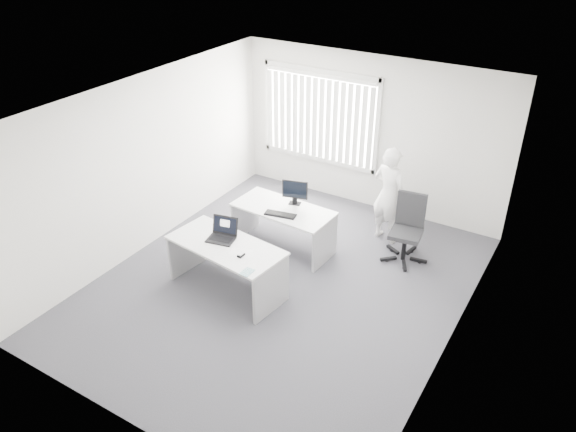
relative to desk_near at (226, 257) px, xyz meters
The scene contains 18 objects.
ground 0.97m from the desk_near, 36.59° to the left, with size 6.00×6.00×0.00m, color #53525A.
wall_back 3.63m from the desk_near, 79.66° to the left, with size 5.00×0.02×2.80m, color silver.
wall_front 2.74m from the desk_near, 75.96° to the right, with size 5.00×0.02×2.80m, color silver.
wall_left 2.10m from the desk_near, 165.88° to the left, with size 0.02×6.00×2.80m, color silver.
wall_right 3.28m from the desk_near, ahead, with size 0.02×6.00×2.80m, color silver.
ceiling 2.37m from the desk_near, 36.59° to the left, with size 5.00×6.00×0.02m, color silver.
window 3.59m from the desk_near, 96.11° to the left, with size 2.32×0.06×1.76m, color silver.
blinds 3.52m from the desk_near, 96.22° to the left, with size 2.20×0.10×1.50m, color white, non-canonical shape.
desk_near is the anchor object (origin of this frame).
desk_far 1.39m from the desk_near, 85.67° to the left, with size 1.65×0.84×0.74m.
office_chair 2.87m from the desk_near, 47.92° to the left, with size 0.70×0.70×1.09m.
person 2.91m from the desk_near, 60.38° to the left, with size 0.60×0.40×1.66m, color white.
laptop 0.39m from the desk_near, 156.37° to the left, with size 0.39×0.34×0.30m, color black, non-canonical shape.
paper_sheet 0.38m from the desk_near, 11.62° to the right, with size 0.30×0.21×0.00m, color white.
mouse 0.45m from the desk_near, 19.93° to the right, with size 0.06×0.11×0.05m, color silver, non-canonical shape.
booklet 0.79m from the desk_near, 31.81° to the right, with size 0.13×0.19×0.01m, color white.
keyboard 1.20m from the desk_near, 81.07° to the left, with size 0.49×0.16×0.02m, color black.
monitor 1.66m from the desk_near, 83.39° to the left, with size 0.41×0.12×0.41m, color black, non-canonical shape.
Camera 1 is at (3.57, -5.72, 5.07)m, focal length 35.00 mm.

